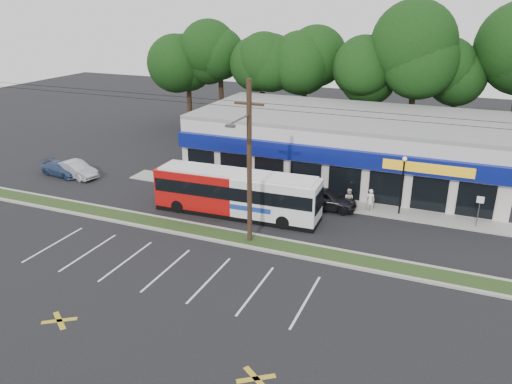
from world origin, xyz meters
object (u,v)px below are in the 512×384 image
Objects in this scene: lamp_post at (403,179)px; car_blue at (62,169)px; pedestrian_b at (349,199)px; car_dark at (324,199)px; pedestrian_a at (370,201)px; metrobus at (237,192)px; car_silver at (76,169)px; sign_post at (479,206)px; utility_pole at (246,158)px.

car_blue is at bearing -175.07° from lamp_post.
pedestrian_b is at bearing -175.13° from lamp_post.
car_dark is at bearing -77.54° from car_blue.
pedestrian_b is at bearing -15.15° from pedestrian_a.
pedestrian_b is (-3.52, -0.30, -1.90)m from lamp_post.
metrobus is 17.50m from car_blue.
lamp_post is at bearing -73.51° from car_silver.
lamp_post is at bearing -84.72° from car_dark.
sign_post is at bearing -74.72° from car_silver.
utility_pole is at bearing -149.85° from sign_post.
pedestrian_a reaches higher than car_silver.
pedestrian_a is at bearing -170.24° from pedestrian_b.
sign_post is (13.17, 7.65, -3.86)m from utility_pole.
pedestrian_a is (24.35, 2.01, 0.18)m from car_silver.
metrobus reaches higher than car_dark.
car_dark is (3.03, 6.94, -4.63)m from utility_pole.
car_silver is 2.70× the size of pedestrian_b.
lamp_post reaches higher than pedestrian_b.
car_silver is (-18.18, 5.56, -4.73)m from utility_pole.
car_silver is at bearing -174.99° from lamp_post.
lamp_post is 5.13m from sign_post.
car_dark is (-10.14, -0.71, -0.77)m from sign_post.
car_blue is at bearing -10.50° from pedestrian_a.
utility_pole is 8.87m from car_dark.
lamp_post reaches higher than pedestrian_a.
pedestrian_a is (-7.00, -0.07, -0.68)m from sign_post.
lamp_post is 2.71m from pedestrian_a.
pedestrian_a is at bearing -76.58° from car_blue.
metrobus is at bearing -85.67° from car_silver.
car_blue is at bearing 88.63° from car_dark.
metrobus is 8.07m from pedestrian_b.
utility_pole is 11.76× the size of lamp_post.
utility_pole reaches higher than pedestrian_b.
lamp_post is 26.52m from car_silver.
metrobus is at bearing -165.25° from sign_post.
pedestrian_a is (6.17, 7.57, -4.54)m from utility_pole.
metrobus is 2.81× the size of car_silver.
metrobus reaches higher than car_blue.
pedestrian_b is at bearing 27.63° from metrobus.
metrobus is 16.02m from car_silver.
car_dark is at bearing -74.82° from car_silver.
lamp_post is 0.92× the size of car_dark.
car_dark is at bearing 29.94° from metrobus.
car_silver is at bearing 170.58° from metrobus.
utility_pole is 10.77m from pedestrian_a.
sign_post reaches higher than pedestrian_a.
car_dark is 21.25m from car_silver.
metrobus is at bearing -87.47° from car_blue.
sign_post is 0.53× the size of car_silver.
car_dark is at bearing 66.42° from utility_pole.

